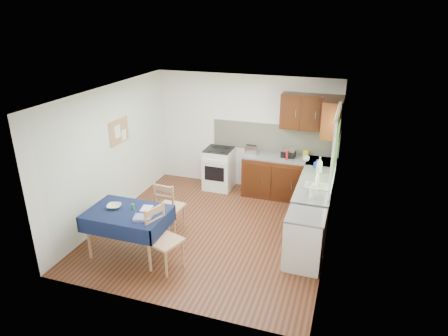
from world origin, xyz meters
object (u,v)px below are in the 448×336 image
(dining_table, at_px, (128,217))
(chair_far, at_px, (169,206))
(kettle, at_px, (313,191))
(sandwich_press, at_px, (288,153))
(toaster, at_px, (251,149))
(chair_near, at_px, (163,237))
(dish_rack, at_px, (317,185))

(dining_table, xyz_separation_m, chair_far, (0.31, 0.83, -0.15))
(kettle, bearing_deg, dining_table, -156.81)
(dining_table, relative_size, sandwich_press, 4.62)
(toaster, height_order, kettle, kettle)
(chair_far, xyz_separation_m, sandwich_press, (1.73, 2.12, 0.46))
(sandwich_press, bearing_deg, chair_near, -136.53)
(sandwich_press, distance_m, kettle, 1.91)
(dish_rack, bearing_deg, toaster, 114.95)
(dining_table, relative_size, toaster, 5.12)
(toaster, bearing_deg, dish_rack, -22.28)
(dining_table, relative_size, chair_near, 1.27)
(chair_far, distance_m, kettle, 2.52)
(chair_near, distance_m, sandwich_press, 3.42)
(dining_table, xyz_separation_m, toaster, (1.26, 2.91, 0.32))
(chair_near, relative_size, kettle, 4.16)
(chair_far, xyz_separation_m, chair_near, (0.38, -0.99, 0.01))
(dish_rack, bearing_deg, kettle, -116.24)
(chair_far, xyz_separation_m, kettle, (2.44, 0.35, 0.49))
(chair_near, bearing_deg, dining_table, 95.18)
(dish_rack, distance_m, kettle, 0.45)
(dish_rack, height_order, kettle, kettle)
(toaster, bearing_deg, chair_near, -82.17)
(kettle, bearing_deg, chair_far, -171.75)
(dining_table, distance_m, toaster, 3.19)
(dining_table, height_order, chair_far, chair_far)
(chair_near, xyz_separation_m, sandwich_press, (1.35, 3.11, 0.45))
(chair_far, distance_m, chair_near, 1.06)
(chair_far, bearing_deg, sandwich_press, -124.76)
(chair_near, relative_size, sandwich_press, 3.63)
(chair_near, distance_m, kettle, 2.51)
(chair_near, bearing_deg, sandwich_press, -4.92)
(dish_rack, xyz_separation_m, kettle, (-0.01, -0.44, 0.08))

